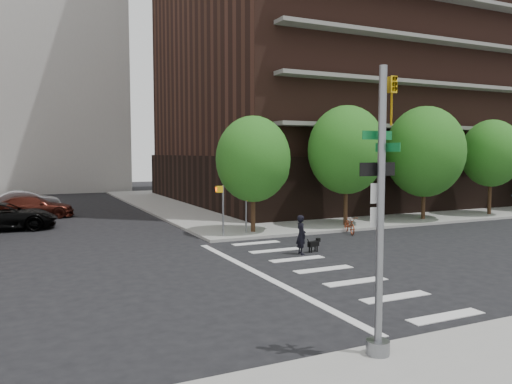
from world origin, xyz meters
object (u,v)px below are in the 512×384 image
object	(u,v)px
scooter	(350,225)
traffic_signal	(381,235)
parked_car_black	(4,216)
parked_car_silver	(27,201)
parked_car_maroon	(33,207)
dog_walker	(301,235)

from	to	relation	value
scooter	traffic_signal	bearing A→B (deg)	-104.01
traffic_signal	parked_car_black	size ratio (longest dim) A/B	1.06
traffic_signal	parked_car_black	xyz separation A→B (m)	(-7.73, 23.27, -1.91)
parked_car_silver	parked_car_maroon	bearing A→B (deg)	-176.79
dog_walker	traffic_signal	bearing A→B (deg)	166.04
parked_car_maroon	dog_walker	size ratio (longest dim) A/B	3.03
parked_car_silver	dog_walker	size ratio (longest dim) A/B	2.74
parked_car_maroon	parked_car_silver	bearing A→B (deg)	8.95
parked_car_maroon	parked_car_silver	xyz separation A→B (m)	(-0.33, 4.70, 0.02)
parked_car_maroon	scooter	bearing A→B (deg)	-127.89
dog_walker	parked_car_black	bearing A→B (deg)	50.37
traffic_signal	parked_car_maroon	xyz separation A→B (m)	(-6.11, 28.29, -1.95)
scooter	dog_walker	bearing A→B (deg)	-125.01
parked_car_black	scooter	xyz separation A→B (m)	(17.06, -9.27, -0.32)
parked_car_black	parked_car_silver	bearing A→B (deg)	-3.74
parked_car_maroon	dog_walker	xyz separation A→B (m)	(10.25, -17.98, 0.10)
scooter	dog_walker	distance (m)	6.38
traffic_signal	scooter	bearing A→B (deg)	56.30
parked_car_black	parked_car_maroon	bearing A→B (deg)	-14.08
traffic_signal	dog_walker	bearing A→B (deg)	68.16
scooter	dog_walker	size ratio (longest dim) A/B	1.04
parked_car_maroon	scooter	distance (m)	21.05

